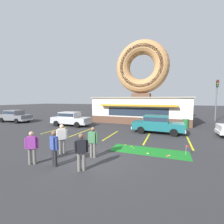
{
  "coord_description": "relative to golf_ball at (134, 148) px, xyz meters",
  "views": [
    {
      "loc": [
        3.93,
        -6.69,
        3.05
      ],
      "look_at": [
        -0.53,
        5.0,
        2.0
      ],
      "focal_mm": 24.0,
      "sensor_mm": 36.0,
      "label": 1
    }
  ],
  "objects": [
    {
      "name": "putting_mat",
      "position": [
        0.94,
        -0.11,
        -0.04
      ],
      "size": [
        4.44,
        1.42,
        0.03
      ],
      "primitive_type": "cube",
      "color": "#197523",
      "rests_on": "ground"
    },
    {
      "name": "donut_shop_building",
      "position": [
        -1.62,
        11.74,
        3.69
      ],
      "size": [
        12.3,
        6.75,
        10.96
      ],
      "color": "brown",
      "rests_on": "ground"
    },
    {
      "name": "car_teal",
      "position": [
        1.02,
        5.17,
        0.82
      ],
      "size": [
        4.62,
        2.1,
        1.6
      ],
      "color": "#196066",
      "rests_on": "ground"
    },
    {
      "name": "mini_donut_near_right",
      "position": [
        -0.63,
        0.46,
        -0.0
      ],
      "size": [
        0.13,
        0.13,
        0.04
      ],
      "primitive_type": "torus",
      "color": "#D17F47",
      "rests_on": "putting_mat"
    },
    {
      "name": "parking_stripe_mid_left",
      "position": [
        -2.58,
        2.79,
        -0.05
      ],
      "size": [
        0.12,
        3.6,
        0.01
      ],
      "primitive_type": "cube",
      "color": "yellow",
      "rests_on": "ground"
    },
    {
      "name": "putting_flag_pin",
      "position": [
        2.94,
        -0.07,
        0.39
      ],
      "size": [
        0.13,
        0.01,
        0.55
      ],
      "color": "silver",
      "rests_on": "putting_mat"
    },
    {
      "name": "ground_plane",
      "position": [
        -1.96,
        -2.21,
        -0.05
      ],
      "size": [
        160.0,
        160.0,
        0.0
      ],
      "primitive_type": "plane",
      "color": "#2D2D30"
    },
    {
      "name": "pedestrian_hooded_kid",
      "position": [
        -3.97,
        -3.85,
        0.81
      ],
      "size": [
        0.51,
        0.41,
        1.57
      ],
      "color": "slate",
      "rests_on": "ground"
    },
    {
      "name": "car_grey",
      "position": [
        -17.51,
        5.22,
        0.82
      ],
      "size": [
        4.58,
        2.02,
        1.6
      ],
      "color": "slate",
      "rests_on": "ground"
    },
    {
      "name": "pedestrian_blue_sweater_man",
      "position": [
        -1.46,
        -3.57,
        0.84
      ],
      "size": [
        0.48,
        0.43,
        1.62
      ],
      "color": "slate",
      "rests_on": "ground"
    },
    {
      "name": "mini_donut_mid_right",
      "position": [
        2.07,
        -0.49,
        -0.0
      ],
      "size": [
        0.13,
        0.13,
        0.04
      ],
      "primitive_type": "torus",
      "color": "#D17F47",
      "rests_on": "putting_mat"
    },
    {
      "name": "mini_donut_mid_centre",
      "position": [
        1.96,
        -0.63,
        -0.0
      ],
      "size": [
        0.13,
        0.13,
        0.04
      ],
      "primitive_type": "torus",
      "color": "#A5724C",
      "rests_on": "putting_mat"
    },
    {
      "name": "parking_stripe_far_left",
      "position": [
        -8.58,
        2.79,
        -0.05
      ],
      "size": [
        0.12,
        3.6,
        0.01
      ],
      "primitive_type": "cube",
      "color": "yellow",
      "rests_on": "ground"
    },
    {
      "name": "golf_ball",
      "position": [
        0.0,
        0.0,
        0.0
      ],
      "size": [
        0.04,
        0.04,
        0.04
      ],
      "primitive_type": "sphere",
      "color": "white",
      "rests_on": "putting_mat"
    },
    {
      "name": "parking_stripe_mid_right",
      "position": [
        3.42,
        2.79,
        -0.05
      ],
      "size": [
        0.12,
        3.6,
        0.01
      ],
      "primitive_type": "cube",
      "color": "yellow",
      "rests_on": "ground"
    },
    {
      "name": "pedestrian_beanie_man",
      "position": [
        -3.61,
        -2.19,
        0.87
      ],
      "size": [
        0.43,
        0.47,
        1.67
      ],
      "color": "slate",
      "rests_on": "ground"
    },
    {
      "name": "parking_stripe_centre",
      "position": [
        0.42,
        2.79,
        -0.05
      ],
      "size": [
        0.12,
        3.6,
        0.01
      ],
      "primitive_type": "cube",
      "color": "yellow",
      "rests_on": "ground"
    },
    {
      "name": "mini_donut_mid_left",
      "position": [
        -0.19,
        0.3,
        -0.0
      ],
      "size": [
        0.13,
        0.13,
        0.04
      ],
      "primitive_type": "torus",
      "color": "#D17F47",
      "rests_on": "putting_mat"
    },
    {
      "name": "mini_donut_near_left",
      "position": [
        0.95,
        -0.6,
        -0.0
      ],
      "size": [
        0.13,
        0.13,
        0.04
      ],
      "primitive_type": "torus",
      "color": "#E5C666",
      "rests_on": "putting_mat"
    },
    {
      "name": "traffic_light_pole",
      "position": [
        8.11,
        15.79,
        3.66
      ],
      "size": [
        0.28,
        0.47,
        5.8
      ],
      "color": "#595B60",
      "rests_on": "ground"
    },
    {
      "name": "car_silver",
      "position": [
        -8.69,
        5.49,
        0.82
      ],
      "size": [
        4.6,
        2.07,
        1.6
      ],
      "color": "#B2B5BA",
      "rests_on": "ground"
    },
    {
      "name": "trash_bin",
      "position": [
        3.71,
        8.78,
        0.45
      ],
      "size": [
        0.57,
        0.57,
        0.97
      ],
      "color": "#1E662D",
      "rests_on": "ground"
    },
    {
      "name": "pedestrian_leather_jacket_man",
      "position": [
        -1.72,
        -2.05,
        0.83
      ],
      "size": [
        0.6,
        0.26,
        1.6
      ],
      "color": "slate",
      "rests_on": "ground"
    },
    {
      "name": "parking_stripe_left",
      "position": [
        -5.58,
        2.79,
        -0.05
      ],
      "size": [
        0.12,
        3.6,
        0.01
      ],
      "primitive_type": "cube",
      "color": "yellow",
      "rests_on": "ground"
    },
    {
      "name": "pedestrian_clipboard_woman",
      "position": [
        -2.87,
        -3.61,
        0.85
      ],
      "size": [
        0.56,
        0.37,
        1.63
      ],
      "color": "#232328",
      "rests_on": "ground"
    }
  ]
}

